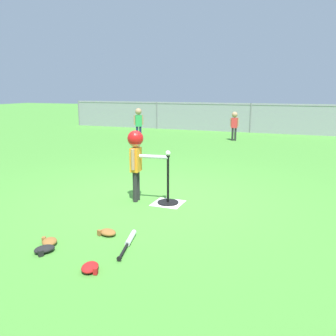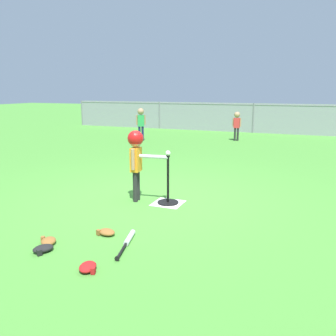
# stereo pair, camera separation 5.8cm
# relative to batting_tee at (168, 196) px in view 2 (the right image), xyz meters

# --- Properties ---
(ground_plane) EXTENTS (60.00, 60.00, 0.00)m
(ground_plane) POSITION_rel_batting_tee_xyz_m (-0.30, 0.14, -0.12)
(ground_plane) COLOR #478C33
(home_plate) EXTENTS (0.44, 0.44, 0.01)m
(home_plate) POSITION_rel_batting_tee_xyz_m (0.00, -0.00, -0.12)
(home_plate) COLOR white
(home_plate) RESTS_ON ground_plane
(batting_tee) EXTENTS (0.32, 0.32, 0.74)m
(batting_tee) POSITION_rel_batting_tee_xyz_m (0.00, 0.00, 0.00)
(batting_tee) COLOR black
(batting_tee) RESTS_ON ground_plane
(baseball_on_tee) EXTENTS (0.07, 0.07, 0.07)m
(baseball_on_tee) POSITION_rel_batting_tee_xyz_m (0.00, -0.00, 0.65)
(baseball_on_tee) COLOR white
(baseball_on_tee) RESTS_ON batting_tee
(batter_child) EXTENTS (0.63, 0.31, 1.10)m
(batter_child) POSITION_rel_batting_tee_xyz_m (-0.49, -0.06, 0.66)
(batter_child) COLOR #262626
(batter_child) RESTS_ON ground_plane
(fielder_near_left) EXTENTS (0.29, 0.19, 0.96)m
(fielder_near_left) POSITION_rel_batting_tee_xyz_m (-0.43, 7.08, 0.50)
(fielder_near_left) COLOR #262626
(fielder_near_left) RESTS_ON ground_plane
(fielder_deep_left) EXTENTS (0.28, 0.22, 1.08)m
(fielder_deep_left) POSITION_rel_batting_tee_xyz_m (-3.38, 5.90, 0.57)
(fielder_deep_left) COLOR #191E4C
(fielder_deep_left) RESTS_ON ground_plane
(spare_bat_silver) EXTENTS (0.23, 0.70, 0.06)m
(spare_bat_silver) POSITION_rel_batting_tee_xyz_m (0.12, -1.50, -0.09)
(spare_bat_silver) COLOR silver
(spare_bat_silver) RESTS_ON ground_plane
(glove_by_plate) EXTENTS (0.25, 0.27, 0.07)m
(glove_by_plate) POSITION_rel_batting_tee_xyz_m (-0.69, -1.87, -0.09)
(glove_by_plate) COLOR brown
(glove_by_plate) RESTS_ON ground_plane
(glove_near_bats) EXTENTS (0.26, 0.22, 0.07)m
(glove_near_bats) POSITION_rel_batting_tee_xyz_m (-0.22, -1.40, -0.09)
(glove_near_bats) COLOR brown
(glove_near_bats) RESTS_ON ground_plane
(glove_tossed_aside) EXTENTS (0.25, 0.27, 0.07)m
(glove_tossed_aside) POSITION_rel_batting_tee_xyz_m (-0.61, -2.05, -0.09)
(glove_tossed_aside) COLOR black
(glove_tossed_aside) RESTS_ON ground_plane
(glove_outfield_drop) EXTENTS (0.22, 0.26, 0.07)m
(glove_outfield_drop) POSITION_rel_batting_tee_xyz_m (0.07, -2.21, -0.09)
(glove_outfield_drop) COLOR #B21919
(glove_outfield_drop) RESTS_ON ground_plane
(outfield_fence) EXTENTS (16.06, 0.06, 1.15)m
(outfield_fence) POSITION_rel_batting_tee_xyz_m (-0.30, 9.55, 0.49)
(outfield_fence) COLOR slate
(outfield_fence) RESTS_ON ground_plane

